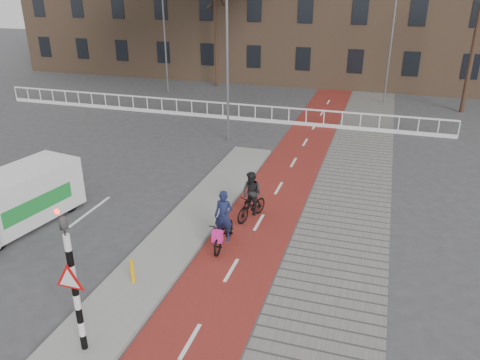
% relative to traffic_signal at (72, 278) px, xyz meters
% --- Properties ---
extents(ground, '(120.00, 120.00, 0.00)m').
position_rel_traffic_signal_xyz_m(ground, '(0.60, 2.02, -1.99)').
color(ground, '#38383A').
rests_on(ground, ground).
extents(bike_lane, '(2.50, 60.00, 0.01)m').
position_rel_traffic_signal_xyz_m(bike_lane, '(2.10, 12.02, -1.98)').
color(bike_lane, maroon).
rests_on(bike_lane, ground).
extents(sidewalk, '(3.00, 60.00, 0.01)m').
position_rel_traffic_signal_xyz_m(sidewalk, '(4.90, 12.02, -1.98)').
color(sidewalk, slate).
rests_on(sidewalk, ground).
extents(curb_island, '(1.80, 16.00, 0.12)m').
position_rel_traffic_signal_xyz_m(curb_island, '(-0.10, 6.02, -1.93)').
color(curb_island, gray).
rests_on(curb_island, ground).
extents(traffic_signal, '(0.80, 0.80, 3.68)m').
position_rel_traffic_signal_xyz_m(traffic_signal, '(0.00, 0.00, 0.00)').
color(traffic_signal, black).
rests_on(traffic_signal, curb_island).
extents(bollard, '(0.12, 0.12, 0.69)m').
position_rel_traffic_signal_xyz_m(bollard, '(-0.21, 2.55, -1.53)').
color(bollard, '#E4A50C').
rests_on(bollard, curb_island).
extents(cyclist_near, '(0.65, 1.77, 1.85)m').
position_rel_traffic_signal_xyz_m(cyclist_near, '(1.47, 5.21, -1.36)').
color(cyclist_near, black).
rests_on(cyclist_near, bike_lane).
extents(cyclist_far, '(0.97, 1.62, 1.72)m').
position_rel_traffic_signal_xyz_m(cyclist_far, '(1.78, 7.22, -1.27)').
color(cyclist_far, black).
rests_on(cyclist_far, bike_lane).
extents(van, '(2.43, 4.56, 1.86)m').
position_rel_traffic_signal_xyz_m(van, '(-5.56, 4.48, -1.01)').
color(van, silver).
rests_on(van, ground).
extents(railing, '(28.00, 0.10, 0.99)m').
position_rel_traffic_signal_xyz_m(railing, '(-4.40, 19.02, -1.68)').
color(railing, silver).
rests_on(railing, ground).
extents(tree_mid, '(0.25, 0.25, 7.68)m').
position_rel_traffic_signal_xyz_m(tree_mid, '(-6.92, 27.67, 1.85)').
color(tree_mid, black).
rests_on(tree_mid, ground).
extents(tree_right, '(0.27, 0.27, 8.08)m').
position_rel_traffic_signal_xyz_m(tree_right, '(10.44, 24.95, 2.05)').
color(tree_right, black).
rests_on(tree_right, ground).
extents(streetlight_near, '(0.12, 0.12, 7.90)m').
position_rel_traffic_signal_xyz_m(streetlight_near, '(-1.75, 15.12, 1.96)').
color(streetlight_near, slate).
rests_on(streetlight_near, ground).
extents(streetlight_left, '(0.12, 0.12, 7.96)m').
position_rel_traffic_signal_xyz_m(streetlight_left, '(-9.50, 24.28, 1.99)').
color(streetlight_left, slate).
rests_on(streetlight_left, ground).
extents(streetlight_right, '(0.12, 0.12, 7.08)m').
position_rel_traffic_signal_xyz_m(streetlight_right, '(5.70, 25.86, 1.55)').
color(streetlight_right, slate).
rests_on(streetlight_right, ground).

